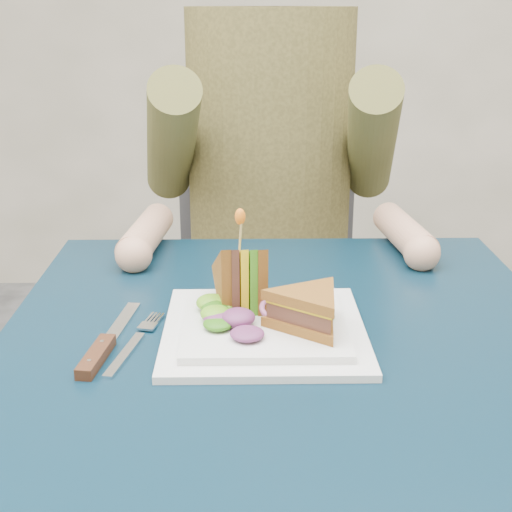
{
  "coord_description": "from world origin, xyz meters",
  "views": [
    {
      "loc": [
        -0.05,
        -0.86,
        1.14
      ],
      "look_at": [
        -0.04,
        0.03,
        0.82
      ],
      "focal_mm": 50.0,
      "sensor_mm": 36.0,
      "label": 1
    }
  ],
  "objects_px": {
    "sandwich_upright": "(241,283)",
    "fork": "(133,344)",
    "diner": "(271,119)",
    "chair": "(268,271)",
    "sandwich_flat": "(309,310)",
    "knife": "(101,350)",
    "plate": "(264,328)",
    "table": "(285,380)"
  },
  "relations": [
    {
      "from": "sandwich_upright",
      "to": "fork",
      "type": "distance_m",
      "value": 0.16
    },
    {
      "from": "diner",
      "to": "sandwich_upright",
      "type": "relative_size",
      "value": 5.56
    },
    {
      "from": "chair",
      "to": "sandwich_flat",
      "type": "relative_size",
      "value": 5.51
    },
    {
      "from": "sandwich_upright",
      "to": "knife",
      "type": "relative_size",
      "value": 0.6
    },
    {
      "from": "chair",
      "to": "knife",
      "type": "relative_size",
      "value": 4.19
    },
    {
      "from": "plate",
      "to": "sandwich_upright",
      "type": "relative_size",
      "value": 1.94
    },
    {
      "from": "diner",
      "to": "chair",
      "type": "bearing_deg",
      "value": 90.0
    },
    {
      "from": "sandwich_upright",
      "to": "plate",
      "type": "bearing_deg",
      "value": -55.77
    },
    {
      "from": "knife",
      "to": "diner",
      "type": "bearing_deg",
      "value": 70.93
    },
    {
      "from": "fork",
      "to": "knife",
      "type": "bearing_deg",
      "value": -149.22
    },
    {
      "from": "sandwich_flat",
      "to": "fork",
      "type": "relative_size",
      "value": 0.95
    },
    {
      "from": "diner",
      "to": "table",
      "type": "bearing_deg",
      "value": -90.0
    },
    {
      "from": "diner",
      "to": "fork",
      "type": "relative_size",
      "value": 4.19
    },
    {
      "from": "fork",
      "to": "knife",
      "type": "relative_size",
      "value": 0.8
    },
    {
      "from": "diner",
      "to": "plate",
      "type": "height_order",
      "value": "diner"
    },
    {
      "from": "diner",
      "to": "knife",
      "type": "height_order",
      "value": "diner"
    },
    {
      "from": "diner",
      "to": "sandwich_flat",
      "type": "bearing_deg",
      "value": -87.67
    },
    {
      "from": "sandwich_flat",
      "to": "sandwich_upright",
      "type": "height_order",
      "value": "sandwich_upright"
    },
    {
      "from": "knife",
      "to": "fork",
      "type": "bearing_deg",
      "value": 30.78
    },
    {
      "from": "fork",
      "to": "chair",
      "type": "bearing_deg",
      "value": 75.59
    },
    {
      "from": "chair",
      "to": "knife",
      "type": "xyz_separation_m",
      "value": [
        -0.23,
        -0.78,
        0.2
      ]
    },
    {
      "from": "sandwich_upright",
      "to": "fork",
      "type": "height_order",
      "value": "sandwich_upright"
    },
    {
      "from": "table",
      "to": "chair",
      "type": "xyz_separation_m",
      "value": [
        0.0,
        0.71,
        -0.11
      ]
    },
    {
      "from": "chair",
      "to": "plate",
      "type": "relative_size",
      "value": 3.58
    },
    {
      "from": "table",
      "to": "diner",
      "type": "distance_m",
      "value": 0.65
    },
    {
      "from": "diner",
      "to": "fork",
      "type": "height_order",
      "value": "diner"
    },
    {
      "from": "table",
      "to": "knife",
      "type": "xyz_separation_m",
      "value": [
        -0.23,
        -0.07,
        0.09
      ]
    },
    {
      "from": "plate",
      "to": "fork",
      "type": "height_order",
      "value": "plate"
    },
    {
      "from": "chair",
      "to": "plate",
      "type": "bearing_deg",
      "value": -92.28
    },
    {
      "from": "plate",
      "to": "knife",
      "type": "distance_m",
      "value": 0.21
    },
    {
      "from": "sandwich_flat",
      "to": "knife",
      "type": "bearing_deg",
      "value": -173.81
    },
    {
      "from": "plate",
      "to": "table",
      "type": "bearing_deg",
      "value": 34.75
    },
    {
      "from": "sandwich_upright",
      "to": "sandwich_flat",
      "type": "bearing_deg",
      "value": -39.27
    },
    {
      "from": "sandwich_upright",
      "to": "chair",
      "type": "bearing_deg",
      "value": 85.0
    },
    {
      "from": "table",
      "to": "fork",
      "type": "height_order",
      "value": "fork"
    },
    {
      "from": "chair",
      "to": "sandwich_flat",
      "type": "distance_m",
      "value": 0.79
    },
    {
      "from": "plate",
      "to": "knife",
      "type": "height_order",
      "value": "plate"
    },
    {
      "from": "knife",
      "to": "sandwich_upright",
      "type": "bearing_deg",
      "value": 29.77
    },
    {
      "from": "sandwich_flat",
      "to": "knife",
      "type": "distance_m",
      "value": 0.26
    },
    {
      "from": "diner",
      "to": "sandwich_flat",
      "type": "xyz_separation_m",
      "value": [
        0.03,
        -0.64,
        -0.14
      ]
    },
    {
      "from": "diner",
      "to": "knife",
      "type": "distance_m",
      "value": 0.73
    },
    {
      "from": "plate",
      "to": "fork",
      "type": "bearing_deg",
      "value": -169.25
    }
  ]
}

